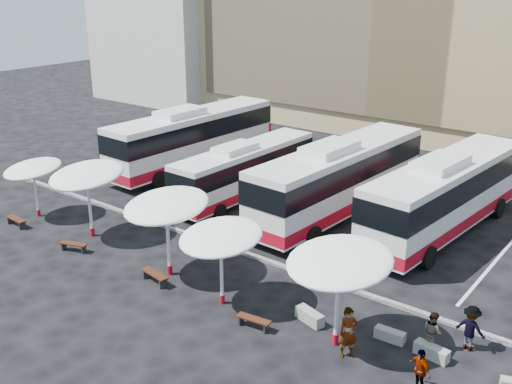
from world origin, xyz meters
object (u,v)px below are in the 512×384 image
Objects in this scene: bus_1 at (246,169)px; wood_bench_2 at (155,275)px; passenger_3 at (471,328)px; passenger_0 at (348,333)px; bus_2 at (340,177)px; sunshade_2 at (166,206)px; wood_bench_3 at (254,320)px; sunshade_1 at (87,175)px; sunshade_3 at (221,237)px; sunshade_0 at (33,169)px; wood_bench_1 at (73,245)px; wood_bench_0 at (16,220)px; conc_bench_1 at (390,335)px; bus_3 at (447,192)px; bus_0 at (193,137)px; conc_bench_2 at (432,352)px; passenger_1 at (433,332)px; passenger_2 at (420,370)px; conc_bench_0 at (310,316)px; sunshade_4 at (339,262)px.

wood_bench_2 is at bearing -70.62° from bus_1.
passenger_0 is at bearing 48.94° from passenger_3.
passenger_0 is at bearing -55.56° from bus_2.
sunshade_2 reaches higher than wood_bench_2.
wood_bench_2 is 1.12× the size of wood_bench_3.
sunshade_3 is at bearing -6.35° from sunshade_1.
passenger_3 reaches higher than wood_bench_2.
sunshade_0 is 6.03m from wood_bench_1.
wood_bench_0 is at bearing 179.41° from wood_bench_1.
conc_bench_1 is at bearing 12.31° from wood_bench_2.
sunshade_1 is 3.61× the size of conc_bench_1.
passenger_0 is (20.00, -1.05, -1.79)m from sunshade_0.
bus_3 is at bearing 70.48° from sunshade_3.
bus_0 is 12.35m from bus_2.
conc_bench_2 is at bearing 5.74° from wood_bench_0.
passenger_1 is (1.45, 0.32, 0.55)m from conc_bench_1.
wood_bench_0 is (-6.95, -10.91, -1.42)m from bus_1.
passenger_2 is (22.71, -1.28, -1.97)m from sunshade_0.
bus_0 reaches higher than passenger_1.
bus_3 is 10.93× the size of conc_bench_2.
bus_0 is 10.66× the size of conc_bench_0.
bus_1 is 18.78m from passenger_2.
passenger_3 is at bearing 27.41° from wood_bench_3.
sunshade_4 is at bearing 2.67° from wood_bench_0.
conc_bench_2 reaches higher than conc_bench_1.
sunshade_2 is at bearing 93.46° from wood_bench_2.
wood_bench_3 is (9.04, -10.98, -1.43)m from bus_1.
passenger_3 is (12.56, 2.44, -2.43)m from sunshade_2.
passenger_2 is (9.64, -11.63, -1.42)m from bus_2.
passenger_2 is (4.95, -1.29, 0.53)m from conc_bench_0.
sunshade_2 is 6.25m from wood_bench_1.
sunshade_0 reaches higher than passenger_2.
sunshade_2 is at bearing 127.25° from passenger_0.
sunshade_2 is at bearing -69.30° from bus_1.
sunshade_0 is 22.32m from passenger_1.
bus_3 is at bearing 39.15° from sunshade_1.
passenger_3 is at bearing 8.74° from wood_bench_0.
sunshade_3 is 3.35× the size of conc_bench_2.
bus_1 is at bearing 171.35° from passenger_2.
sunshade_2 reaches higher than passenger_0.
sunshade_1 is at bearing 166.11° from wood_bench_2.
sunshade_0 is 2.66× the size of wood_bench_1.
bus_3 is 11.74m from conc_bench_0.
bus_1 is 8.85× the size of conc_bench_2.
sunshade_1 reaches higher than conc_bench_1.
sunshade_0 is 2.61× the size of wood_bench_0.
conc_bench_2 is (17.09, 2.27, -0.10)m from wood_bench_1.
sunshade_4 is at bearing -156.66° from conc_bench_2.
passenger_2 is at bearing -4.35° from sunshade_1.
wood_bench_3 is 5.06m from conc_bench_1.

